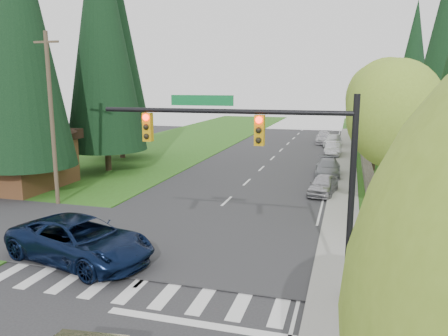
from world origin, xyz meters
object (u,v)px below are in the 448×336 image
at_px(suv_navy, 80,240).
at_px(parked_car_a, 323,185).
at_px(parked_car_e, 324,138).
at_px(parked_car_d, 333,140).
at_px(parked_car_b, 328,168).
at_px(parked_car_c, 333,149).

relative_size(suv_navy, parked_car_a, 1.67).
bearing_deg(parked_car_e, parked_car_d, -68.72).
bearing_deg(parked_car_e, suv_navy, -102.68).
bearing_deg(parked_car_b, parked_car_c, 88.11).
distance_m(parked_car_c, parked_car_d, 6.95).
distance_m(suv_navy, parked_car_c, 31.30).
relative_size(parked_car_b, parked_car_d, 1.06).
relative_size(parked_car_a, parked_car_e, 0.78).
xyz_separation_m(suv_navy, parked_car_b, (8.80, 19.79, -0.22)).
bearing_deg(parked_car_d, parked_car_e, 119.53).
relative_size(parked_car_c, parked_car_e, 0.86).
distance_m(suv_navy, parked_car_a, 16.42).
relative_size(parked_car_a, parked_car_d, 0.89).
distance_m(parked_car_b, parked_car_c, 10.25).
xyz_separation_m(parked_car_b, parked_car_e, (-1.40, 19.69, 0.05)).
xyz_separation_m(parked_car_a, parked_car_e, (-1.40, 25.61, 0.06)).
distance_m(parked_car_a, parked_car_b, 5.93).
bearing_deg(parked_car_b, suv_navy, -115.86).
bearing_deg(parked_car_d, suv_navy, -96.72).
relative_size(parked_car_a, parked_car_b, 0.84).
distance_m(suv_navy, parked_car_e, 40.16).
bearing_deg(parked_car_b, parked_car_d, 89.19).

